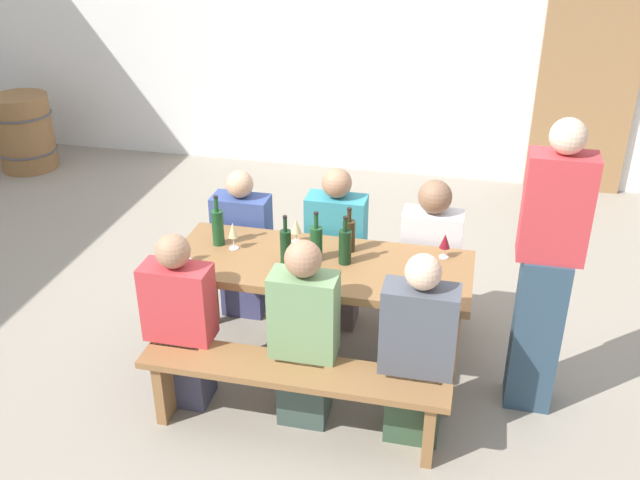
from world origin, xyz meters
TOP-DOWN VIEW (x-y plane):
  - ground_plane at (0.00, 0.00)m, footprint 24.00×24.00m
  - back_wall at (0.00, 3.48)m, footprint 14.00×0.20m
  - wooden_door at (1.79, 3.34)m, footprint 0.90×0.06m
  - tasting_table at (0.00, 0.00)m, footprint 1.82×0.71m
  - bench_near at (0.00, -0.66)m, footprint 1.72×0.30m
  - bench_far at (0.00, 0.66)m, footprint 1.72×0.30m
  - wine_bottle_0 at (-0.03, 0.03)m, footprint 0.08×0.08m
  - wine_bottle_1 at (0.15, 0.03)m, footprint 0.08×0.08m
  - wine_bottle_2 at (0.14, 0.18)m, footprint 0.08×0.08m
  - wine_bottle_3 at (-0.19, -0.07)m, footprint 0.07×0.07m
  - wine_bottle_4 at (-0.67, 0.09)m, footprint 0.07×0.07m
  - wine_glass_0 at (-0.79, -0.16)m, footprint 0.07×0.07m
  - wine_glass_1 at (-0.56, 0.05)m, footprint 0.06×0.06m
  - wine_glass_2 at (0.72, 0.23)m, footprint 0.06×0.06m
  - wine_glass_3 at (-0.21, 0.22)m, footprint 0.07×0.07m
  - seated_guest_near_0 at (-0.71, -0.51)m, footprint 0.39×0.24m
  - seated_guest_near_1 at (0.03, -0.51)m, footprint 0.37×0.24m
  - seated_guest_near_2 at (0.65, -0.51)m, footprint 0.40×0.24m
  - seated_guest_far_0 at (-0.67, 0.51)m, footprint 0.39×0.24m
  - seated_guest_far_1 at (-0.01, 0.51)m, footprint 0.39×0.24m
  - seated_guest_far_2 at (0.62, 0.51)m, footprint 0.39×0.24m
  - standing_host at (1.29, -0.07)m, footprint 0.35×0.24m
  - wine_barrel at (-3.79, 2.66)m, footprint 0.62×0.62m

SIDE VIEW (x-z plane):
  - ground_plane at x=0.00m, z-range 0.00..0.00m
  - bench_near at x=0.00m, z-range 0.12..0.57m
  - bench_far at x=0.00m, z-range 0.12..0.57m
  - wine_barrel at x=-3.79m, z-range 0.00..0.78m
  - seated_guest_far_0 at x=-0.67m, z-range -0.03..1.05m
  - seated_guest_near_0 at x=-0.71m, z-range -0.03..1.07m
  - seated_guest_near_2 at x=0.65m, z-range -0.03..1.11m
  - seated_guest_far_2 at x=0.62m, z-range -0.02..1.11m
  - seated_guest_far_1 at x=-0.01m, z-range -0.03..1.12m
  - seated_guest_near_1 at x=0.03m, z-range -0.03..1.12m
  - tasting_table at x=0.00m, z-range 0.28..1.03m
  - wine_glass_2 at x=0.72m, z-range 0.78..0.94m
  - wine_bottle_2 at x=0.14m, z-range 0.71..1.00m
  - wine_glass_3 at x=-0.21m, z-range 0.78..0.94m
  - standing_host at x=1.29m, z-range -0.02..1.74m
  - wine_glass_0 at x=-0.79m, z-range 0.78..0.94m
  - wine_bottle_1 at x=0.15m, z-range 0.71..1.02m
  - wine_bottle_0 at x=-0.03m, z-range 0.71..1.02m
  - wine_bottle_3 at x=-0.19m, z-range 0.71..1.03m
  - wine_glass_1 at x=-0.56m, z-range 0.78..0.96m
  - wine_bottle_4 at x=-0.67m, z-range 0.71..1.04m
  - wooden_door at x=1.79m, z-range 0.00..2.10m
  - back_wall at x=0.00m, z-range 0.00..3.20m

